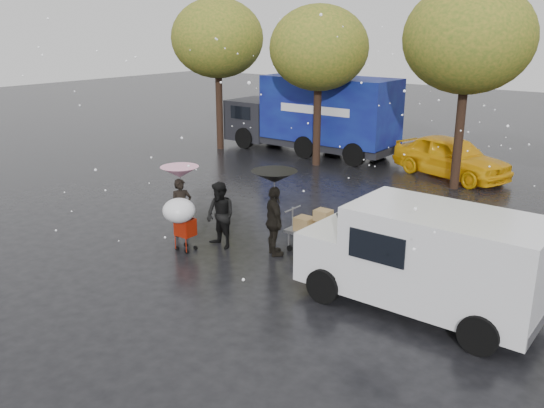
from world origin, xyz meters
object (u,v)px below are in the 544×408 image
Objects in this scene: person_pink at (182,208)px; shopping_cart at (180,213)px; blue_truck at (314,115)px; white_van at (426,258)px; person_black at (274,221)px; yellow_taxi at (451,157)px; vendor_cart at (319,227)px.

person_pink reaches higher than shopping_cart.
blue_truck is at bearing 108.44° from shopping_cart.
white_van is (7.19, -0.06, 0.34)m from person_pink.
person_pink is 1.12× the size of shopping_cart.
yellow_taxi is at bearing -56.38° from person_black.
white_van is (3.41, -1.25, 0.43)m from vendor_cart.
person_black is 1.24× the size of shopping_cart.
person_black is 0.37× the size of white_van.
shopping_cart is at bearing -71.56° from blue_truck.
person_pink is 3.97m from vendor_cart.
person_pink is 11.48m from yellow_taxi.
person_black is 10.52m from yellow_taxi.
yellow_taxi is at bearing 108.57° from white_van.
blue_truck is (-6.11, 10.93, 0.85)m from person_black.
blue_truck reaches higher than person_pink.
blue_truck is at bearing -24.07° from person_black.
person_pink is 0.90× the size of person_black.
blue_truck is at bearing 103.77° from yellow_taxi.
blue_truck reaches higher than yellow_taxi.
person_pink is at bearing -74.35° from blue_truck.
white_van reaches higher than yellow_taxi.
person_pink reaches higher than yellow_taxi.
white_van reaches higher than shopping_cart.
person_pink reaches higher than vendor_cart.
person_pink is 2.96m from person_black.
yellow_taxi is at bearing 91.67° from vendor_cart.
white_van is (6.29, 0.84, 0.10)m from shopping_cart.
blue_truck is at bearing 132.25° from white_van.
yellow_taxi is at bearing -3.64° from blue_truck.
shopping_cart is at bearing -144.02° from vendor_cart.
vendor_cart is 1.04× the size of shopping_cart.
blue_truck reaches higher than white_van.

